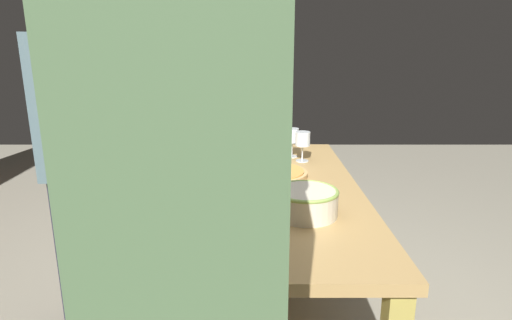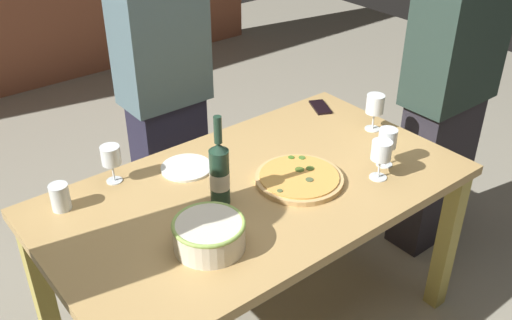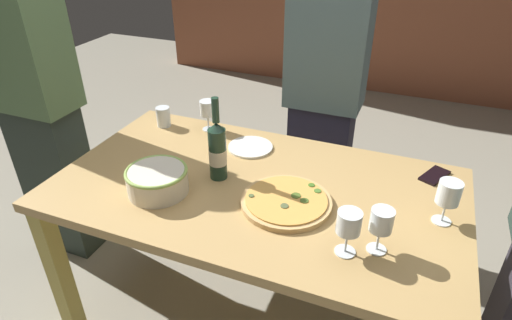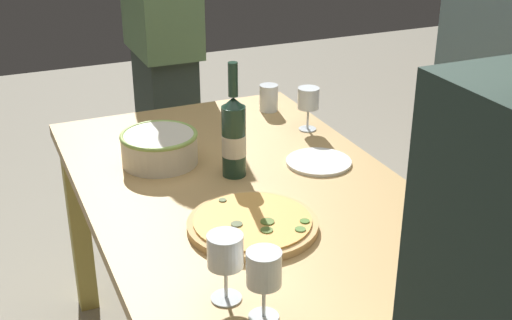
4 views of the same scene
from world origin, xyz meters
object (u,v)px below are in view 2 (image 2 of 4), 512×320
Objects in this scene: wine_bottle at (220,173)px; side_plate at (187,168)px; person_host at (448,97)px; serving_bowl at (209,233)px; wine_glass_far_left at (111,157)px; wine_glass_far_right at (375,105)px; pizza at (299,178)px; cup_amber at (60,197)px; wine_glass_by_bottle at (387,140)px; person_guest_left at (165,96)px; wine_glass_near_pizza at (381,152)px; cell_phone at (320,107)px; dining_table at (256,207)px.

wine_bottle reaches higher than side_plate.
wine_bottle is 1.28m from person_host.
wine_glass_far_left is (-0.06, 0.54, 0.05)m from serving_bowl.
wine_bottle is at bearing -177.61° from wine_glass_far_right.
cup_amber reaches higher than pizza.
wine_bottle reaches higher than wine_glass_by_bottle.
side_plate is at bearing 164.09° from wine_glass_far_right.
wine_glass_far_right reaches higher than wine_glass_far_left.
wine_glass_far_left is 0.09× the size of person_guest_left.
wine_glass_near_pizza reaches higher than cell_phone.
wine_bottle is 0.57m from cup_amber.
cup_amber is (-1.03, 0.57, -0.06)m from wine_glass_near_pizza.
wine_glass_far_left is 0.63m from person_guest_left.
dining_table is 4.74× the size of pizza.
pizza is at bearing -50.22° from side_plate.
wine_bottle is 0.21× the size of person_host.
serving_bowl is at bearing -133.88° from wine_bottle.
pizza reaches higher than side_plate.
wine_glass_near_pizza is 0.74m from person_host.
wine_glass_near_pizza is 1.07m from person_guest_left.
wine_glass_near_pizza is 0.97× the size of wine_glass_far_right.
wine_glass_far_left reaches higher than serving_bowl.
wine_glass_far_left is at bearing 11.35° from cup_amber.
person_host reaches higher than side_plate.
cell_phone is (0.25, 0.58, -0.11)m from wine_glass_near_pizza.
wine_glass_far_right is 0.81× the size of side_plate.
cell_phone is (0.16, 0.53, -0.11)m from wine_glass_by_bottle.
pizza is 0.87m from cup_amber.
cell_phone is (0.50, 0.40, -0.01)m from pizza.
dining_table is at bearing 0.20° from wine_bottle.
cup_amber is 0.06× the size of person_guest_left.
wine_glass_near_pizza is 0.10× the size of person_guest_left.
cell_phone is (0.82, 0.33, -0.12)m from wine_bottle.
wine_glass_far_right is at bearing 121.59° from cell_phone.
wine_glass_far_left is 0.74× the size of side_plate.
wine_bottle reaches higher than wine_glass_far_right.
person_host reaches higher than wine_glass_far_left.
wine_glass_far_right is 1.34m from cup_amber.
dining_table is 0.58m from wine_glass_far_left.
person_host is at bearing -15.19° from wine_glass_far_left.
wine_bottle is 2.30× the size of wine_glass_far_left.
person_host is at bearing 5.29° from serving_bowl.
dining_table is 10.07× the size of wine_glass_near_pizza.
person_guest_left is (0.07, 0.78, 0.16)m from dining_table.
wine_bottle is at bearing 166.78° from pizza.
cell_phone is 0.60m from person_host.
person_guest_left is at bearing -36.00° from person_host.
person_guest_left is (0.24, 0.78, -0.05)m from wine_bottle.
person_host is (1.28, -0.04, -0.06)m from wine_bottle.
wine_glass_near_pizza is 0.40m from wine_glass_far_right.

